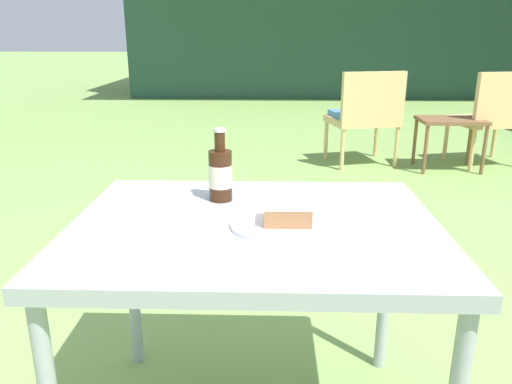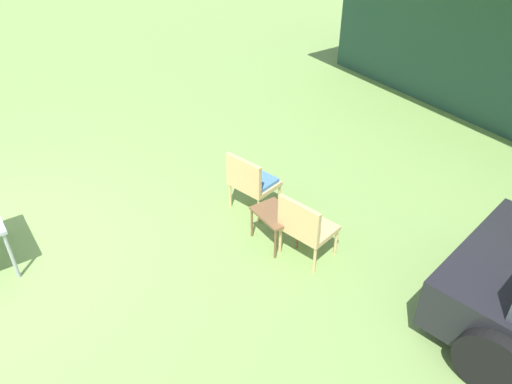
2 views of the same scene
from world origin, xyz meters
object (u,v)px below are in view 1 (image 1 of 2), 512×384
wicker_chair_plain (494,113)px  wicker_chair_cushioned (365,113)px  cola_bottle_near (220,174)px  patio_table (255,244)px  garden_side_table (451,125)px  cake_on_plate (282,218)px

wicker_chair_plain → wicker_chair_cushioned: bearing=-14.0°
cola_bottle_near → wicker_chair_cushioned: bearing=72.2°
patio_table → cola_bottle_near: (-0.11, 0.18, 0.14)m
wicker_chair_plain → garden_side_table: wicker_chair_plain is taller
garden_side_table → cake_on_plate: size_ratio=2.30×
wicker_chair_plain → cola_bottle_near: cola_bottle_near is taller
wicker_chair_plain → cake_on_plate: wicker_chair_plain is taller
wicker_chair_cushioned → cola_bottle_near: 3.22m
wicker_chair_cushioned → wicker_chair_plain: 1.12m
cake_on_plate → cola_bottle_near: 0.28m
patio_table → cola_bottle_near: size_ratio=4.48×
patio_table → cake_on_plate: (0.07, -0.03, 0.09)m
wicker_chair_plain → patio_table: wicker_chair_plain is taller
wicker_chair_cushioned → cola_bottle_near: cola_bottle_near is taller
wicker_chair_cushioned → cake_on_plate: 3.36m
wicker_chair_plain → garden_side_table: (-0.41, -0.13, -0.08)m
garden_side_table → wicker_chair_plain: bearing=17.0°
wicker_chair_plain → cola_bottle_near: 3.70m
wicker_chair_plain → cake_on_plate: 3.77m
wicker_chair_cushioned → patio_table: bearing=61.0°
garden_side_table → patio_table: patio_table is taller
patio_table → wicker_chair_plain: bearing=58.1°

